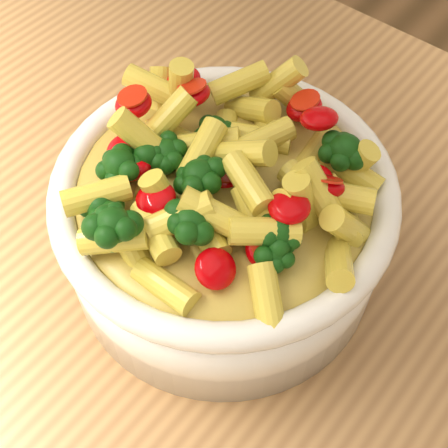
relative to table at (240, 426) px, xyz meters
The scene contains 3 objects.
table is the anchor object (origin of this frame).
serving_bowl 0.18m from the table, 136.98° to the left, with size 0.23×0.23×0.10m.
pasta_salad 0.24m from the table, 136.98° to the left, with size 0.18×0.18×0.04m.
Camera 1 is at (0.09, -0.13, 1.31)m, focal length 50.00 mm.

